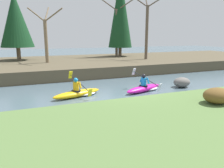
% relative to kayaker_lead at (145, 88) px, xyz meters
% --- Properties ---
extents(ground_plane, '(90.00, 90.00, 0.00)m').
position_rel_kayaker_lead_xyz_m(ground_plane, '(-1.92, -1.36, -0.20)').
color(ground_plane, '#4C606B').
extents(riverbank_near, '(44.00, 6.56, 0.82)m').
position_rel_kayaker_lead_xyz_m(riverbank_near, '(-1.92, -6.67, 0.21)').
color(riverbank_near, '#56753D').
rests_on(riverbank_near, ground).
extents(riverbank_far, '(44.00, 10.97, 0.85)m').
position_rel_kayaker_lead_xyz_m(riverbank_far, '(-1.92, 9.59, 0.22)').
color(riverbank_far, brown).
rests_on(riverbank_far, ground).
extents(conifer_tree_left, '(2.95, 2.95, 6.05)m').
position_rel_kayaker_lead_xyz_m(conifer_tree_left, '(-6.78, 11.63, 4.26)').
color(conifer_tree_left, brown).
rests_on(conifer_tree_left, riverbank_far).
extents(conifer_tree_mid_left, '(2.57, 2.57, 8.73)m').
position_rel_kayaker_lead_xyz_m(conifer_tree_mid_left, '(3.57, 11.76, 5.49)').
color(conifer_tree_mid_left, brown).
rests_on(conifer_tree_mid_left, riverbank_far).
extents(bare_tree_upstream, '(2.62, 2.59, 4.67)m').
position_rel_kayaker_lead_xyz_m(bare_tree_upstream, '(-4.50, 8.66, 2.85)').
color(bare_tree_upstream, '#7A664C').
rests_on(bare_tree_upstream, riverbank_far).
extents(bare_tree_mid_upstream, '(3.63, 3.59, 6.60)m').
position_rel_kayaker_lead_xyz_m(bare_tree_mid_upstream, '(3.07, 11.56, 3.75)').
color(bare_tree_mid_upstream, brown).
rests_on(bare_tree_mid_upstream, riverbank_far).
extents(bare_tree_mid_downstream, '(3.65, 3.61, 6.64)m').
position_rel_kayaker_lead_xyz_m(bare_tree_mid_downstream, '(4.69, 8.05, 3.77)').
color(bare_tree_mid_downstream, brown).
rests_on(bare_tree_mid_downstream, riverbank_far).
extents(shrub_clump_nearest, '(0.99, 0.83, 0.54)m').
position_rel_kayaker_lead_xyz_m(shrub_clump_nearest, '(-0.19, -5.16, 0.89)').
color(shrub_clump_nearest, brown).
rests_on(shrub_clump_nearest, riverbank_near).
extents(kayaker_lead, '(2.74, 2.00, 1.20)m').
position_rel_kayaker_lead_xyz_m(kayaker_lead, '(0.00, 0.00, 0.00)').
color(kayaker_lead, '#C61999').
rests_on(kayaker_lead, ground).
extents(kayaker_middle, '(2.76, 2.02, 1.20)m').
position_rel_kayaker_lead_xyz_m(kayaker_middle, '(-3.77, 0.28, 0.00)').
color(kayaker_middle, yellow).
rests_on(kayaker_middle, ground).
extents(boulder_midstream, '(1.06, 0.83, 0.60)m').
position_rel_kayaker_lead_xyz_m(boulder_midstream, '(2.58, 0.03, 0.10)').
color(boulder_midstream, slate).
rests_on(boulder_midstream, ground).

